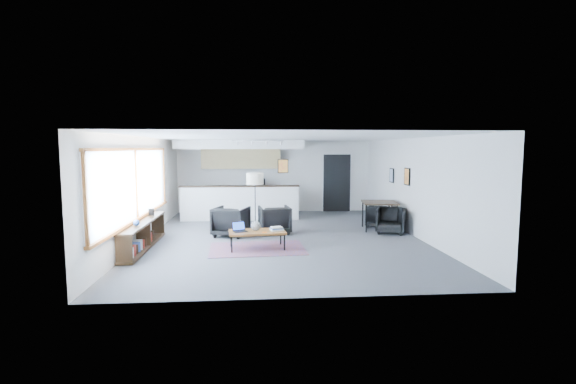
{
  "coord_description": "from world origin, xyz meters",
  "views": [
    {
      "loc": [
        -0.69,
        -10.75,
        2.33
      ],
      "look_at": [
        0.18,
        0.4,
        1.15
      ],
      "focal_mm": 26.0,
      "sensor_mm": 36.0,
      "label": 1
    }
  ],
  "objects": [
    {
      "name": "doorway",
      "position": [
        2.3,
        4.42,
        1.07
      ],
      "size": [
        1.1,
        0.12,
        2.15
      ],
      "color": "black",
      "rests_on": "room"
    },
    {
      "name": "wall_art_upper",
      "position": [
        3.47,
        1.7,
        1.5
      ],
      "size": [
        0.03,
        0.34,
        0.44
      ],
      "color": "black",
      "rests_on": "room"
    },
    {
      "name": "dining_chair_near",
      "position": [
        3.0,
        0.28,
        0.33
      ],
      "size": [
        0.81,
        0.79,
        0.65
      ],
      "primitive_type": "imported",
      "rotation": [
        0.0,
        0.0,
        -0.39
      ],
      "color": "black",
      "rests_on": "floor"
    },
    {
      "name": "kilim_rug",
      "position": [
        -0.67,
        -1.23,
        0.01
      ],
      "size": [
        2.26,
        1.6,
        0.01
      ],
      "rotation": [
        0.0,
        0.0,
        0.05
      ],
      "color": "#5F3749",
      "rests_on": "floor"
    },
    {
      "name": "console",
      "position": [
        -3.3,
        -1.05,
        0.33
      ],
      "size": [
        0.35,
        3.0,
        0.8
      ],
      "color": "black",
      "rests_on": "floor"
    },
    {
      "name": "coaster",
      "position": [
        -0.5,
        -1.41,
        0.42
      ],
      "size": [
        0.11,
        0.11,
        0.01
      ],
      "rotation": [
        0.0,
        0.0,
        -0.03
      ],
      "color": "#E5590C",
      "rests_on": "coffee_table"
    },
    {
      "name": "window",
      "position": [
        -3.46,
        -0.9,
        1.46
      ],
      "size": [
        0.1,
        5.95,
        1.66
      ],
      "color": "#8CBFFF",
      "rests_on": "room"
    },
    {
      "name": "book_stack",
      "position": [
        -0.21,
        -1.2,
        0.46
      ],
      "size": [
        0.34,
        0.3,
        0.09
      ],
      "rotation": [
        0.0,
        0.0,
        0.25
      ],
      "color": "silver",
      "rests_on": "coffee_table"
    },
    {
      "name": "coffee_table",
      "position": [
        -0.67,
        -1.23,
        0.39
      ],
      "size": [
        1.35,
        0.81,
        0.42
      ],
      "rotation": [
        0.0,
        0.0,
        0.09
      ],
      "color": "brown",
      "rests_on": "floor"
    },
    {
      "name": "kitchenette",
      "position": [
        -1.2,
        3.71,
        1.38
      ],
      "size": [
        4.2,
        1.96,
        2.6
      ],
      "color": "white",
      "rests_on": "floor"
    },
    {
      "name": "armchair_right",
      "position": [
        -0.18,
        0.5,
        0.42
      ],
      "size": [
        0.9,
        0.85,
        0.84
      ],
      "primitive_type": "imported",
      "rotation": [
        0.0,
        0.0,
        3.26
      ],
      "color": "black",
      "rests_on": "floor"
    },
    {
      "name": "track_light",
      "position": [
        -0.59,
        2.2,
        2.53
      ],
      "size": [
        1.6,
        0.07,
        0.15
      ],
      "color": "silver",
      "rests_on": "room"
    },
    {
      "name": "ceramic_pot",
      "position": [
        -0.69,
        -1.2,
        0.53
      ],
      "size": [
        0.22,
        0.22,
        0.22
      ],
      "rotation": [
        0.0,
        0.0,
        -0.13
      ],
      "color": "gray",
      "rests_on": "coffee_table"
    },
    {
      "name": "dining_table",
      "position": [
        2.84,
        0.79,
        0.74
      ],
      "size": [
        1.08,
        1.08,
        0.81
      ],
      "rotation": [
        0.0,
        0.0,
        -0.13
      ],
      "color": "black",
      "rests_on": "floor"
    },
    {
      "name": "wall_art_lower",
      "position": [
        3.47,
        0.4,
        1.55
      ],
      "size": [
        0.03,
        0.38,
        0.48
      ],
      "color": "black",
      "rests_on": "room"
    },
    {
      "name": "floor_lamp",
      "position": [
        -0.71,
        0.71,
        1.43
      ],
      "size": [
        0.6,
        0.6,
        1.65
      ],
      "rotation": [
        0.0,
        0.0,
        -0.32
      ],
      "color": "black",
      "rests_on": "floor"
    },
    {
      "name": "dining_chair_far",
      "position": [
        2.93,
        1.28,
        0.31
      ],
      "size": [
        0.74,
        0.72,
        0.62
      ],
      "primitive_type": "imported",
      "rotation": [
        0.0,
        0.0,
        2.85
      ],
      "color": "black",
      "rests_on": "floor"
    },
    {
      "name": "microwave",
      "position": [
        -0.64,
        4.15,
        1.12
      ],
      "size": [
        0.57,
        0.33,
        0.38
      ],
      "primitive_type": "imported",
      "rotation": [
        0.0,
        0.0,
        0.04
      ],
      "color": "black",
      "rests_on": "kitchenette"
    },
    {
      "name": "laptop",
      "position": [
        -1.07,
        -1.23,
        0.48
      ],
      "size": [
        0.37,
        0.34,
        0.21
      ],
      "rotation": [
        0.0,
        0.0,
        0.38
      ],
      "color": "black",
      "rests_on": "coffee_table"
    },
    {
      "name": "armchair_left",
      "position": [
        -1.35,
        0.26,
        0.43
      ],
      "size": [
        1.04,
        1.0,
        0.86
      ],
      "primitive_type": "imported",
      "rotation": [
        0.0,
        0.0,
        2.83
      ],
      "color": "black",
      "rests_on": "floor"
    },
    {
      "name": "room",
      "position": [
        0.0,
        0.0,
        1.3
      ],
      "size": [
        7.02,
        9.02,
        2.62
      ],
      "color": "#4A4A4C",
      "rests_on": "ground"
    }
  ]
}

